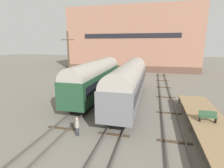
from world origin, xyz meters
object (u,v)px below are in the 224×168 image
train_car_grey (129,80)px  person_worker (77,125)px  bench (208,116)px  train_car_green (96,77)px  utility_pole (69,65)px

train_car_grey → person_worker: train_car_grey is taller
train_car_grey → bench: (7.50, -6.72, -1.34)m
bench → person_worker: 10.84m
bench → train_car_green: bearing=147.9°
train_car_grey → person_worker: (-2.92, -9.60, -1.97)m
train_car_green → person_worker: bearing=-79.8°
train_car_grey → bench: size_ratio=13.01×
train_car_green → person_worker: train_car_green is taller
train_car_green → train_car_grey: bearing=-11.9°
train_car_green → bench: (12.33, -7.74, -1.36)m
utility_pole → person_worker: bearing=-60.7°
bench → person_worker: (-10.43, -2.88, -0.63)m
train_car_green → bench: 14.63m
train_car_green → bench: train_car_green is taller
train_car_grey → train_car_green: 4.94m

